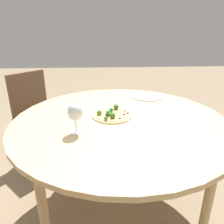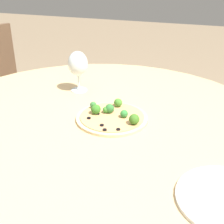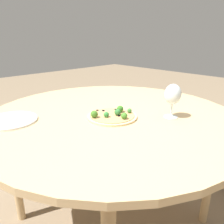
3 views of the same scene
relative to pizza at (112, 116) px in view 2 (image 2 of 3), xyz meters
name	(u,v)px [view 2 (image 2 of 3)]	position (x,y,z in m)	size (l,w,h in m)	color
dining_table	(95,138)	(0.05, -0.05, -0.07)	(1.39, 1.39, 0.76)	tan
pizza	(112,116)	(0.00, 0.00, 0.00)	(0.26, 0.26, 0.05)	#DBBC89
wine_glass	(78,64)	(-0.21, -0.23, 0.11)	(0.09, 0.09, 0.18)	silver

